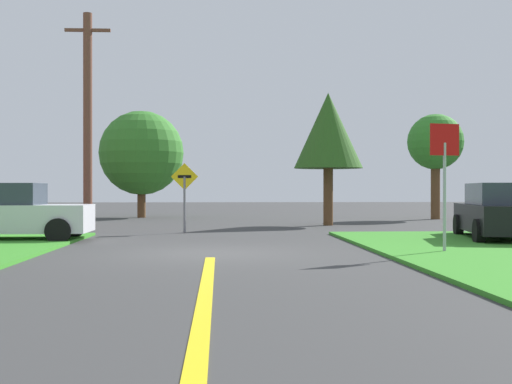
{
  "coord_description": "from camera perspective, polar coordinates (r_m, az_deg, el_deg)",
  "views": [
    {
      "loc": [
        0.19,
        -14.49,
        1.43
      ],
      "look_at": [
        1.28,
        4.42,
        1.37
      ],
      "focal_mm": 44.96,
      "sensor_mm": 36.0,
      "label": 1
    }
  ],
  "objects": [
    {
      "name": "utility_pole_mid",
      "position": [
        26.48,
        -14.74,
        6.44
      ],
      "size": [
        1.8,
        0.35,
        8.46
      ],
      "color": "brown",
      "rests_on": "ground"
    },
    {
      "name": "lane_stripe_center",
      "position": [
        6.65,
        -4.96,
        -12.2
      ],
      "size": [
        0.2,
        14.0,
        0.01
      ],
      "primitive_type": "cube",
      "color": "yellow",
      "rests_on": "ground"
    },
    {
      "name": "stop_sign",
      "position": [
        14.8,
        16.43,
        2.44
      ],
      "size": [
        0.7,
        0.17,
        2.9
      ],
      "rotation": [
        0.0,
        0.0,
        3.33
      ],
      "color": "#9EA0A8",
      "rests_on": "ground"
    },
    {
      "name": "car_on_crossroad",
      "position": [
        19.22,
        20.99,
        -1.69
      ],
      "size": [
        2.7,
        4.73,
        1.62
      ],
      "rotation": [
        0.0,
        0.0,
        1.38
      ],
      "color": "black",
      "rests_on": "ground"
    },
    {
      "name": "ground_plane",
      "position": [
        14.56,
        -4.04,
        -5.46
      ],
      "size": [
        120.0,
        120.0,
        0.0
      ],
      "primitive_type": "plane",
      "color": "#3A3A3A"
    },
    {
      "name": "pine_tree_center",
      "position": [
        32.56,
        15.67,
        4.22
      ],
      "size": [
        2.71,
        2.71,
        5.14
      ],
      "color": "brown",
      "rests_on": "ground"
    },
    {
      "name": "parked_car_near_building",
      "position": [
        19.02,
        -21.02,
        -1.72
      ],
      "size": [
        4.13,
        1.93,
        1.62
      ],
      "rotation": [
        0.0,
        0.0,
        0.01
      ],
      "color": "silver",
      "rests_on": "ground"
    },
    {
      "name": "oak_tree_left",
      "position": [
        33.69,
        -10.15,
        3.43
      ],
      "size": [
        4.34,
        4.34,
        5.52
      ],
      "color": "brown",
      "rests_on": "ground"
    },
    {
      "name": "oak_tree_right",
      "position": [
        26.11,
        6.44,
        5.38
      ],
      "size": [
        2.77,
        2.77,
        5.36
      ],
      "color": "brown",
      "rests_on": "ground"
    },
    {
      "name": "direction_sign",
      "position": [
        21.46,
        -6.38,
        0.22
      ],
      "size": [
        0.91,
        0.08,
        2.33
      ],
      "color": "slate",
      "rests_on": "ground"
    }
  ]
}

